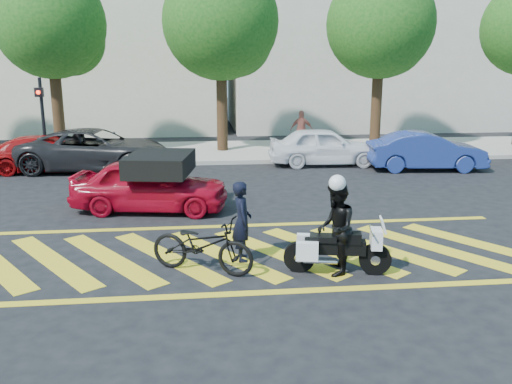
{
  "coord_description": "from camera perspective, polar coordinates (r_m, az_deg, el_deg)",
  "views": [
    {
      "loc": [
        -1.05,
        -10.31,
        3.85
      ],
      "look_at": [
        0.18,
        0.95,
        1.05
      ],
      "focal_mm": 38.0,
      "sensor_mm": 36.0,
      "label": 1
    }
  ],
  "objects": [
    {
      "name": "parked_mid_left",
      "position": [
        19.84,
        -16.49,
        4.28
      ],
      "size": [
        5.55,
        3.11,
        1.47
      ],
      "primitive_type": "imported",
      "rotation": [
        0.0,
        0.0,
        1.44
      ],
      "color": "black",
      "rests_on": "ground"
    },
    {
      "name": "building_right",
      "position": [
        32.92,
        12.01,
        16.47
      ],
      "size": [
        16.0,
        8.0,
        11.0
      ],
      "primitive_type": "cube",
      "color": "beige",
      "rests_on": "ground"
    },
    {
      "name": "crosswalk",
      "position": [
        11.05,
        -0.61,
        -6.49
      ],
      "size": [
        12.33,
        4.0,
        0.01
      ],
      "color": "yellow",
      "rests_on": "ground"
    },
    {
      "name": "pedestrian_right",
      "position": [
        22.86,
        4.82,
        6.55
      ],
      "size": [
        0.99,
        0.53,
        1.6
      ],
      "primitive_type": "imported",
      "rotation": [
        0.0,
        0.0,
        2.98
      ],
      "color": "#9E5548",
      "rests_on": "sidewalk"
    },
    {
      "name": "tree_right",
      "position": [
        23.68,
        13.21,
        16.43
      ],
      "size": [
        4.4,
        4.4,
        7.41
      ],
      "color": "black",
      "rests_on": "ground"
    },
    {
      "name": "police_motorcycle",
      "position": [
        10.05,
        8.37,
        -5.93
      ],
      "size": [
        1.94,
        0.8,
        0.87
      ],
      "rotation": [
        0.0,
        0.0,
        -0.21
      ],
      "color": "black",
      "rests_on": "ground"
    },
    {
      "name": "sidewalk",
      "position": [
        22.65,
        -3.53,
        4.27
      ],
      "size": [
        60.0,
        5.0,
        0.15
      ],
      "primitive_type": "cube",
      "color": "#9E998E",
      "rests_on": "ground"
    },
    {
      "name": "parked_right",
      "position": [
        20.06,
        17.47,
        4.12
      ],
      "size": [
        4.18,
        1.82,
        1.34
      ],
      "primitive_type": "imported",
      "rotation": [
        0.0,
        0.0,
        1.47
      ],
      "color": "navy",
      "rests_on": "ground"
    },
    {
      "name": "officer_bike",
      "position": [
        10.48,
        -1.5,
        -3.1
      ],
      "size": [
        0.4,
        0.59,
        1.58
      ],
      "primitive_type": "imported",
      "rotation": [
        0.0,
        0.0,
        1.61
      ],
      "color": "black",
      "rests_on": "ground"
    },
    {
      "name": "building_left",
      "position": [
        32.09,
        -19.48,
        15.18
      ],
      "size": [
        16.0,
        8.0,
        10.0
      ],
      "primitive_type": "cube",
      "color": "beige",
      "rests_on": "ground"
    },
    {
      "name": "ground",
      "position": [
        11.05,
        -0.41,
        -6.5
      ],
      "size": [
        90.0,
        90.0,
        0.0
      ],
      "primitive_type": "plane",
      "color": "black",
      "rests_on": "ground"
    },
    {
      "name": "officer_moto",
      "position": [
        9.92,
        8.38,
        -3.85
      ],
      "size": [
        0.81,
        0.95,
        1.71
      ],
      "primitive_type": "imported",
      "rotation": [
        0.0,
        0.0,
        -1.78
      ],
      "color": "black",
      "rests_on": "ground"
    },
    {
      "name": "tree_left",
      "position": [
        23.02,
        -20.44,
        15.9
      ],
      "size": [
        4.2,
        4.2,
        7.26
      ],
      "color": "black",
      "rests_on": "ground"
    },
    {
      "name": "tree_center",
      "position": [
        22.44,
        -3.4,
        17.05
      ],
      "size": [
        4.6,
        4.6,
        7.56
      ],
      "color": "black",
      "rests_on": "ground"
    },
    {
      "name": "parked_mid_right",
      "position": [
        20.2,
        7.19,
        4.8
      ],
      "size": [
        4.15,
        1.82,
        1.39
      ],
      "primitive_type": "imported",
      "rotation": [
        0.0,
        0.0,
        1.53
      ],
      "color": "white",
      "rests_on": "ground"
    },
    {
      "name": "red_convertible",
      "position": [
        14.22,
        -11.08,
        0.73
      ],
      "size": [
        4.19,
        2.24,
        1.36
      ],
      "primitive_type": "imported",
      "rotation": [
        0.0,
        0.0,
        1.41
      ],
      "color": "#A8071E",
      "rests_on": "ground"
    },
    {
      "name": "signal_pole",
      "position": [
        20.86,
        -21.58,
        7.62
      ],
      "size": [
        0.28,
        0.43,
        3.2
      ],
      "color": "black",
      "rests_on": "ground"
    },
    {
      "name": "parked_left",
      "position": [
        20.25,
        -20.96,
        3.78
      ],
      "size": [
        4.32,
        1.89,
        1.24
      ],
      "primitive_type": "imported",
      "rotation": [
        0.0,
        0.0,
        1.61
      ],
      "color": "#9F090B",
      "rests_on": "ground"
    },
    {
      "name": "bicycle",
      "position": [
        10.03,
        -5.68,
        -5.55
      ],
      "size": [
        2.1,
        1.47,
        1.05
      ],
      "primitive_type": "imported",
      "rotation": [
        0.0,
        0.0,
        1.14
      ],
      "color": "black",
      "rests_on": "ground"
    }
  ]
}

